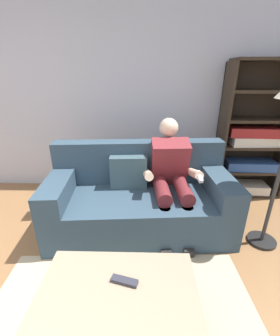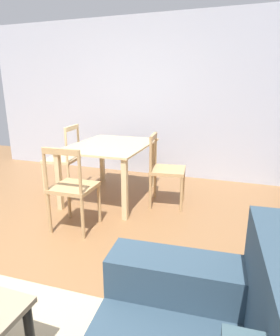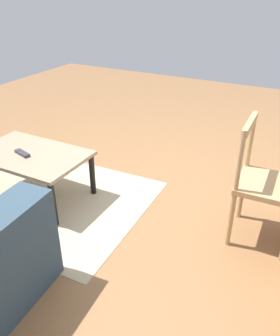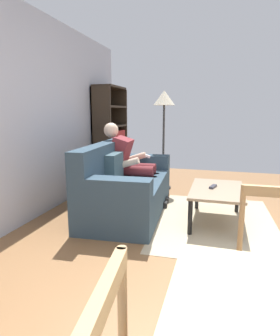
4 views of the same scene
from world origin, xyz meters
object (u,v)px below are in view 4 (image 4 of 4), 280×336
couch (125,186)px  person_lounging (129,162)px  coffee_table (217,193)px  bookshelf (110,142)px  tv_remote (213,187)px  floor_lamp (164,107)px  dining_chair_facing_couch (279,276)px

couch → person_lounging: 0.43m
coffee_table → bookshelf: (1.60, 2.01, 0.39)m
tv_remote → coffee_table: bearing=159.2°
tv_remote → bookshelf: bearing=-23.5°
bookshelf → floor_lamp: bearing=-101.7°
couch → coffee_table: size_ratio=2.03×
dining_chair_facing_couch → person_lounging: bearing=34.7°
dining_chair_facing_couch → couch: bearing=38.1°
tv_remote → floor_lamp: 1.88m
person_lounging → coffee_table: (-0.43, -1.25, -0.24)m
tv_remote → floor_lamp: size_ratio=0.10×
coffee_table → floor_lamp: size_ratio=0.58×
bookshelf → dining_chair_facing_couch: (-3.47, -2.35, -0.30)m
tv_remote → bookshelf: (1.56, 1.96, 0.32)m
bookshelf → coffee_table: bearing=-128.6°
dining_chair_facing_couch → floor_lamp: floor_lamp is taller
person_lounging → coffee_table: person_lounging is taller
coffee_table → floor_lamp: 1.96m
bookshelf → dining_chair_facing_couch: bookshelf is taller
person_lounging → floor_lamp: 1.28m
couch → bookshelf: size_ratio=1.10×
couch → tv_remote: 1.15m
couch → dining_chair_facing_couch: size_ratio=2.16×
coffee_table → dining_chair_facing_couch: size_ratio=1.06×
tv_remote → bookshelf: size_ratio=0.10×
coffee_table → dining_chair_facing_couch: bearing=-169.5°
couch → floor_lamp: floor_lamp is taller
bookshelf → floor_lamp: size_ratio=1.07×
person_lounging → floor_lamp: size_ratio=0.70×
floor_lamp → dining_chair_facing_couch: bearing=-158.5°
floor_lamp → couch: bearing=168.3°
tv_remote → floor_lamp: (1.34, 0.88, 0.97)m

